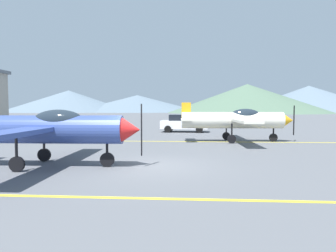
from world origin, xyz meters
The scene contains 10 objects.
ground_plane centered at (0.00, 0.00, 0.00)m, with size 400.00×400.00×0.00m, color #54565B.
apron_line_near centered at (0.00, -4.27, 0.01)m, with size 80.00×0.16×0.01m, color yellow.
apron_line_far centered at (0.00, 8.71, 0.01)m, with size 80.00×0.16×0.01m, color yellow.
airplane_near centered at (-4.07, -0.33, 1.46)m, with size 7.51×8.66×2.60m.
airplane_mid centered at (4.62, 8.99, 1.46)m, with size 7.53×8.68×2.60m.
car_sedan centered at (0.98, 16.84, 0.84)m, with size 4.40×2.21×1.62m.
hill_left centered at (-62.49, 147.90, 5.69)m, with size 66.59×66.59×11.38m, color slate.
hill_centerleft centered at (-26.91, 154.70, 4.52)m, with size 69.87×69.87×9.04m, color slate.
hill_centerright centered at (26.53, 125.53, 6.26)m, with size 69.63×69.63×12.52m, color #4C6651.
hill_right centered at (64.46, 157.30, 6.93)m, with size 76.12×76.12×13.87m, color slate.
Camera 1 is at (1.53, -11.76, 2.26)m, focal length 33.01 mm.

